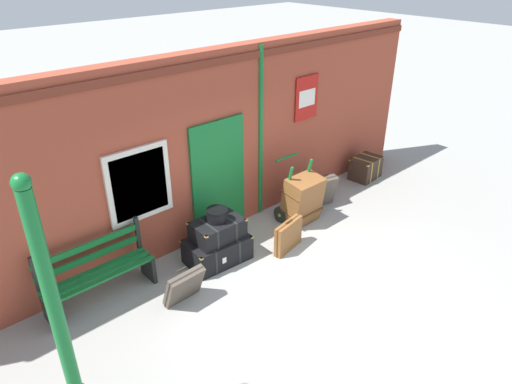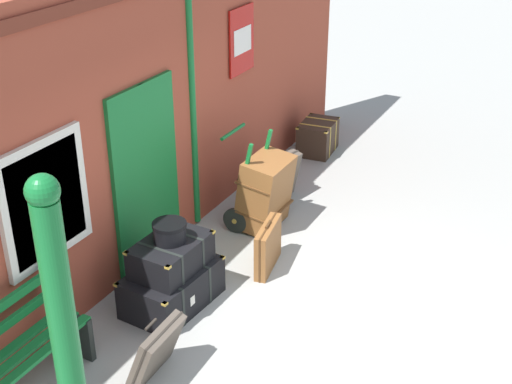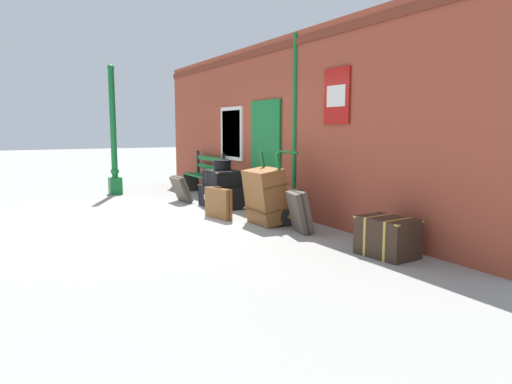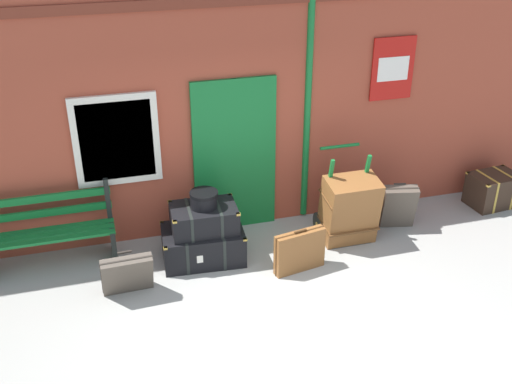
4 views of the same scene
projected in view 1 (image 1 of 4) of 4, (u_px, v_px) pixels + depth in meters
ground_plane at (319, 298)px, 6.80m from camera, size 60.00×60.00×0.00m
brick_facade at (207, 148)px, 7.76m from camera, size 10.40×0.35×3.20m
lamp_post at (65, 350)px, 4.43m from camera, size 0.28×0.28×3.03m
platform_bench at (97, 273)px, 6.62m from camera, size 1.60×0.43×1.01m
steamer_trunk_base at (217, 249)px, 7.55m from camera, size 1.05×0.72×0.43m
steamer_trunk_middle at (218, 229)px, 7.39m from camera, size 0.83×0.58×0.33m
round_hatbox at (217, 214)px, 7.27m from camera, size 0.34×0.34×0.20m
porters_trolley at (295, 205)px, 8.72m from camera, size 0.71×0.62×1.19m
large_brown_trunk at (302, 200)px, 8.51m from camera, size 0.70×0.55×0.93m
suitcase_brown at (324, 191)px, 9.14m from camera, size 0.51×0.40×0.66m
suitcase_caramel at (288, 236)px, 7.80m from camera, size 0.66×0.25×0.57m
suitcase_olive at (184, 286)px, 6.61m from camera, size 0.60×0.34×0.57m
corner_trunk at (365, 168)px, 10.27m from camera, size 0.74×0.56×0.49m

